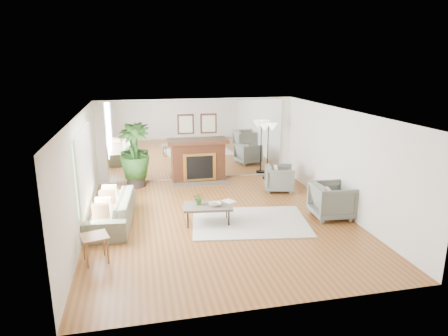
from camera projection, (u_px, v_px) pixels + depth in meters
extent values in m
plane|color=brown|center=(221.00, 220.00, 9.29)|extent=(7.00, 7.00, 0.00)
cube|color=silver|center=(81.00, 176.00, 8.35)|extent=(0.02, 7.00, 2.50)
cube|color=silver|center=(342.00, 162.00, 9.59)|extent=(0.02, 7.00, 2.50)
cube|color=silver|center=(197.00, 140.00, 12.26)|extent=(6.00, 0.02, 2.50)
cube|color=silver|center=(197.00, 140.00, 12.24)|extent=(5.40, 0.04, 2.40)
cube|color=#B2E09E|center=(84.00, 167.00, 8.71)|extent=(0.04, 2.40, 1.50)
cube|color=brown|center=(199.00, 162.00, 12.23)|extent=(1.60, 0.40, 1.20)
cube|color=gold|center=(200.00, 167.00, 12.06)|extent=(1.00, 0.04, 0.85)
cube|color=black|center=(200.00, 167.00, 12.05)|extent=(0.80, 0.04, 0.70)
cube|color=#62594E|center=(201.00, 183.00, 12.05)|extent=(1.70, 0.55, 0.03)
cube|color=#4E2B19|center=(198.00, 142.00, 12.05)|extent=(1.85, 0.46, 0.10)
cube|color=#321A13|center=(186.00, 124.00, 12.00)|extent=(0.50, 0.04, 0.60)
cube|color=#321A13|center=(209.00, 123.00, 12.15)|extent=(0.50, 0.04, 0.60)
cube|color=silver|center=(250.00, 222.00, 9.15)|extent=(2.85, 2.23, 0.03)
cube|color=#62594E|center=(208.00, 206.00, 9.00)|extent=(1.16, 0.76, 0.05)
cylinder|color=black|center=(188.00, 220.00, 8.80)|extent=(0.03, 0.03, 0.38)
cylinder|color=black|center=(229.00, 219.00, 8.89)|extent=(0.03, 0.03, 0.38)
cylinder|color=black|center=(188.00, 213.00, 9.24)|extent=(0.03, 0.03, 0.38)
cylinder|color=black|center=(227.00, 211.00, 9.32)|extent=(0.03, 0.03, 0.38)
imported|color=slate|center=(112.00, 210.00, 9.01)|extent=(1.07, 2.31, 0.65)
imported|color=slate|center=(279.00, 178.00, 11.34)|extent=(0.97, 0.96, 0.73)
imported|color=slate|center=(332.00, 201.00, 9.38)|extent=(0.97, 0.94, 0.83)
cube|color=olive|center=(95.00, 236.00, 7.24)|extent=(0.56, 0.56, 0.04)
cylinder|color=olive|center=(87.00, 256.00, 7.07)|extent=(0.04, 0.04, 0.49)
cylinder|color=olive|center=(108.00, 251.00, 7.23)|extent=(0.04, 0.04, 0.49)
cylinder|color=olive|center=(84.00, 247.00, 7.38)|extent=(0.04, 0.04, 0.49)
cylinder|color=olive|center=(104.00, 243.00, 7.55)|extent=(0.04, 0.04, 0.49)
cylinder|color=black|center=(136.00, 180.00, 11.77)|extent=(0.54, 0.54, 0.38)
imported|color=#346324|center=(134.00, 151.00, 11.55)|extent=(1.06, 1.06, 1.58)
cylinder|color=black|center=(267.00, 177.00, 12.66)|extent=(0.29, 0.29, 0.04)
cylinder|color=black|center=(268.00, 152.00, 12.45)|extent=(0.03, 0.03, 1.68)
cone|color=white|center=(265.00, 127.00, 12.22)|extent=(0.31, 0.31, 0.23)
cone|color=white|center=(272.00, 127.00, 12.27)|extent=(0.31, 0.31, 0.23)
imported|color=#346324|center=(199.00, 199.00, 9.02)|extent=(0.31, 0.29, 0.28)
imported|color=olive|center=(215.00, 204.00, 8.97)|extent=(0.30, 0.30, 0.07)
imported|color=olive|center=(226.00, 202.00, 9.15)|extent=(0.33, 0.37, 0.02)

